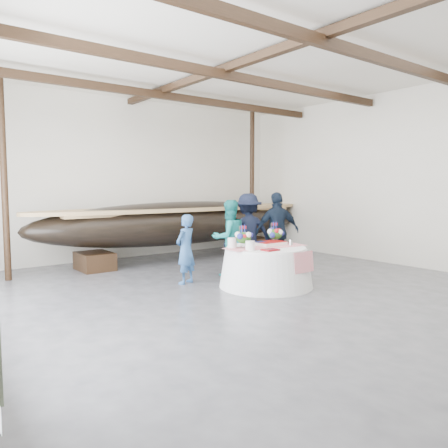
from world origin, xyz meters
TOP-DOWN VIEW (x-y plane):
  - floor at (0.00, 0.00)m, footprint 10.00×12.00m
  - wall_back at (0.00, 6.00)m, footprint 10.00×0.02m
  - wall_right at (5.00, 0.00)m, footprint 0.02×12.00m
  - ceiling at (0.00, 0.00)m, footprint 10.00×12.00m
  - pavilion_structure at (0.00, 0.81)m, footprint 9.80×11.76m
  - longboat_display at (1.01, 4.71)m, footprint 8.59×1.72m
  - banquet_table at (0.54, 0.87)m, footprint 1.89×1.89m
  - tabletop_items at (0.55, 1.06)m, footprint 1.80×1.00m
  - guest_woman_blue at (-0.60, 2.10)m, footprint 0.62×0.53m
  - guest_woman_teal at (0.63, 2.19)m, footprint 0.92×0.76m
  - guest_man_left at (1.39, 2.42)m, footprint 1.37×1.07m
  - guest_man_right at (1.96, 2.00)m, footprint 1.20×0.83m

SIDE VIEW (x-z plane):
  - floor at x=0.00m, z-range -0.01..0.01m
  - banquet_table at x=0.54m, z-range 0.00..0.81m
  - guest_woman_blue at x=-0.60m, z-range 0.00..1.45m
  - guest_woman_teal at x=0.63m, z-range 0.00..1.73m
  - guest_man_left at x=1.39m, z-range 0.00..1.86m
  - guest_man_right at x=1.96m, z-range 0.00..1.90m
  - tabletop_items at x=0.55m, z-range 0.76..1.16m
  - longboat_display at x=1.01m, z-range 0.22..1.83m
  - wall_back at x=0.00m, z-range 0.00..4.50m
  - wall_right at x=5.00m, z-range 0.00..4.50m
  - pavilion_structure at x=0.00m, z-range 1.75..6.25m
  - ceiling at x=0.00m, z-range 4.50..4.50m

